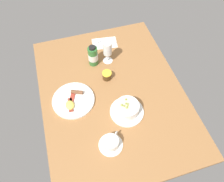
# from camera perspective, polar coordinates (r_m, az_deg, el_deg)

# --- Properties ---
(ground_plane) EXTENTS (1.10, 0.84, 0.03)m
(ground_plane) POSITION_cam_1_polar(r_m,az_deg,el_deg) (1.28, 0.01, -0.63)
(ground_plane) COLOR #9E6B3D
(porridge_bowl) EXTENTS (0.19, 0.19, 0.08)m
(porridge_bowl) POSITION_cam_1_polar(r_m,az_deg,el_deg) (1.16, 4.12, -4.87)
(porridge_bowl) COLOR white
(porridge_bowl) RESTS_ON ground_plane
(cutlery_setting) EXTENTS (0.13, 0.19, 0.01)m
(cutlery_setting) POSITION_cam_1_polar(r_m,az_deg,el_deg) (1.53, -2.24, 12.90)
(cutlery_setting) COLOR white
(cutlery_setting) RESTS_ON ground_plane
(coffee_cup) EXTENTS (0.13, 0.13, 0.06)m
(coffee_cup) POSITION_cam_1_polar(r_m,az_deg,el_deg) (1.09, -0.34, -13.89)
(coffee_cup) COLOR white
(coffee_cup) RESTS_ON ground_plane
(wine_glass) EXTENTS (0.06, 0.06, 0.16)m
(wine_glass) POSITION_cam_1_polar(r_m,az_deg,el_deg) (1.34, -1.22, 11.22)
(wine_glass) COLOR white
(wine_glass) RESTS_ON ground_plane
(jam_jar) EXTENTS (0.06, 0.06, 0.05)m
(jam_jar) POSITION_cam_1_polar(r_m,az_deg,el_deg) (1.30, -1.34, 4.26)
(jam_jar) COLOR #472F15
(jam_jar) RESTS_ON ground_plane
(sauce_bottle_green) EXTENTS (0.06, 0.06, 0.15)m
(sauce_bottle_green) POSITION_cam_1_polar(r_m,az_deg,el_deg) (1.36, -5.18, 9.47)
(sauce_bottle_green) COLOR #337233
(sauce_bottle_green) RESTS_ON ground_plane
(breakfast_plate) EXTENTS (0.25, 0.25, 0.04)m
(breakfast_plate) POSITION_cam_1_polar(r_m,az_deg,el_deg) (1.24, -10.47, -2.48)
(breakfast_plate) COLOR white
(breakfast_plate) RESTS_ON ground_plane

